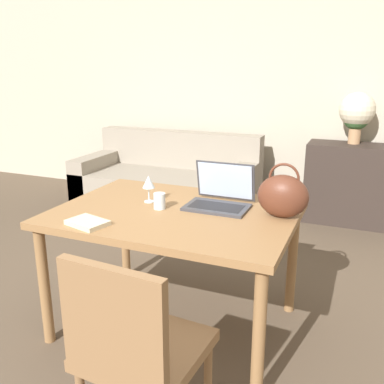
# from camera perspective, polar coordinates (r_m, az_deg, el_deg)

# --- Properties ---
(ground_plane) EXTENTS (14.00, 14.00, 0.00)m
(ground_plane) POSITION_cam_1_polar(r_m,az_deg,el_deg) (2.36, -11.84, -23.81)
(ground_plane) COLOR brown
(wall_back) EXTENTS (10.00, 0.06, 2.70)m
(wall_back) POSITION_cam_1_polar(r_m,az_deg,el_deg) (4.78, 9.76, 14.27)
(wall_back) COLOR #BCB29E
(wall_back) RESTS_ON ground_plane
(dining_table) EXTENTS (1.33, 0.97, 0.73)m
(dining_table) POSITION_cam_1_polar(r_m,az_deg,el_deg) (2.43, -2.24, -4.25)
(dining_table) COLOR olive
(dining_table) RESTS_ON ground_plane
(chair) EXTENTS (0.47, 0.47, 0.89)m
(chair) POSITION_cam_1_polar(r_m,az_deg,el_deg) (1.72, -7.58, -19.78)
(chair) COLOR olive
(chair) RESTS_ON ground_plane
(couch) EXTENTS (1.89, 0.90, 0.82)m
(couch) POSITION_cam_1_polar(r_m,az_deg,el_deg) (4.63, -3.22, 1.00)
(couch) COLOR gray
(couch) RESTS_ON ground_plane
(sideboard) EXTENTS (1.19, 0.40, 0.79)m
(sideboard) POSITION_cam_1_polar(r_m,az_deg,el_deg) (4.49, 22.45, 0.77)
(sideboard) COLOR #332823
(sideboard) RESTS_ON ground_plane
(laptop) EXTENTS (0.36, 0.29, 0.24)m
(laptop) POSITION_cam_1_polar(r_m,az_deg,el_deg) (2.48, 3.87, -0.34)
(laptop) COLOR #38383D
(laptop) RESTS_ON dining_table
(drinking_glass) EXTENTS (0.07, 0.07, 0.09)m
(drinking_glass) POSITION_cam_1_polar(r_m,az_deg,el_deg) (2.43, -4.35, -1.20)
(drinking_glass) COLOR silver
(drinking_glass) RESTS_ON dining_table
(wine_glass) EXTENTS (0.07, 0.07, 0.16)m
(wine_glass) POSITION_cam_1_polar(r_m,az_deg,el_deg) (2.53, -5.81, 1.22)
(wine_glass) COLOR silver
(wine_glass) RESTS_ON dining_table
(handbag) EXTENTS (0.27, 0.17, 0.30)m
(handbag) POSITION_cam_1_polar(r_m,az_deg,el_deg) (2.32, 12.03, -0.48)
(handbag) COLOR #592D1E
(handbag) RESTS_ON dining_table
(flower_vase) EXTENTS (0.33, 0.33, 0.49)m
(flower_vase) POSITION_cam_1_polar(r_m,az_deg,el_deg) (4.42, 21.12, 9.82)
(flower_vase) COLOR tan
(flower_vase) RESTS_ON sideboard
(book) EXTENTS (0.23, 0.19, 0.02)m
(book) POSITION_cam_1_polar(r_m,az_deg,el_deg) (2.25, -13.75, -3.99)
(book) COLOR beige
(book) RESTS_ON dining_table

